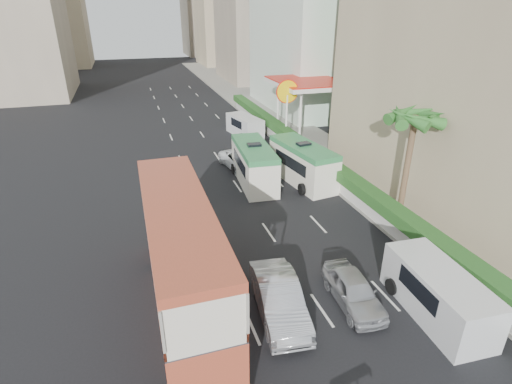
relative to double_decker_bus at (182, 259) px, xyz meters
name	(u,v)px	position (x,y,z in m)	size (l,w,h in m)	color
ground_plane	(311,281)	(6.00, 0.00, -2.53)	(200.00, 200.00, 0.00)	black
double_decker_bus	(182,259)	(0.00, 0.00, 0.00)	(2.50, 11.00, 5.06)	#B0472D
car_silver_lane_a	(278,313)	(3.73, -1.61, -2.53)	(1.72, 4.95, 1.63)	#B1B3B8
car_silver_lane_b	(352,303)	(7.10, -1.97, -2.53)	(1.64, 4.09, 1.39)	#B1B3B8
van_asset	(241,168)	(6.85, 15.44, -2.53)	(2.25, 4.88, 1.36)	silver
minibus_near	(254,165)	(7.00, 12.28, -1.07)	(2.19, 6.57, 2.91)	silver
minibus_far	(303,163)	(10.52, 11.41, -1.08)	(2.18, 6.55, 2.90)	silver
panel_van_near	(438,293)	(10.11, -3.62, -1.48)	(2.10, 5.26, 2.10)	silver
panel_van_far	(245,126)	(9.81, 24.42, -1.55)	(1.96, 4.89, 1.96)	silver
sidewalk	(289,129)	(15.00, 25.00, -2.44)	(6.00, 120.00, 0.18)	#99968C
kerb_wall	(308,159)	(12.20, 14.00, -1.85)	(0.30, 44.00, 1.00)	silver
hedge	(309,150)	(12.20, 14.00, -1.00)	(1.10, 44.00, 0.70)	#2D6626
palm_tree	(407,169)	(13.80, 4.00, 0.85)	(0.36, 0.36, 6.40)	brown
shell_station	(307,108)	(16.00, 23.00, 0.22)	(6.50, 8.00, 5.50)	silver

